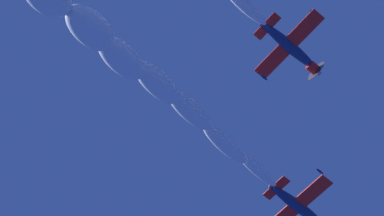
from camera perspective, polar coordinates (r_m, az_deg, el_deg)
The scene contains 3 objects.
airplane_lead at distance 82.62m, azimuth 7.50°, elevation -6.89°, with size 8.23×7.84×4.16m.
airplane_left_wingman at distance 80.90m, azimuth 6.92°, elevation 4.14°, with size 8.33×7.82×3.72m.
smoke_trail_lead at distance 76.61m, azimuth -7.05°, elevation 5.63°, with size 7.73×34.74×7.58m.
Camera 1 is at (2.18, 23.41, 1.91)m, focal length 76.85 mm.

